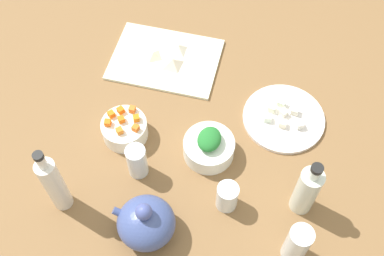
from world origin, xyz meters
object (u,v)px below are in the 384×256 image
plate_tofu (284,118)px  drinking_glass_1 (297,244)px  bottle_1 (307,190)px  drinking_glass_2 (227,197)px  bowl_greens (209,148)px  bowl_carrots (125,129)px  cutting_board (165,59)px  drinking_glass_0 (137,161)px  bottle_0 (54,184)px  teapot (146,222)px

plate_tofu → drinking_glass_1: size_ratio=1.77×
bottle_1 → drinking_glass_2: bottle_1 is taller
bowl_greens → bottle_1: bearing=163.4°
plate_tofu → bowl_carrots: 48.95cm
drinking_glass_1 → plate_tofu: bearing=-76.2°
bottle_1 → drinking_glass_1: bottle_1 is taller
cutting_board → bowl_greens: 38.54cm
plate_tofu → drinking_glass_0: drinking_glass_0 is taller
plate_tofu → drinking_glass_1: (-10.05, 41.00, 6.57)cm
bottle_0 → drinking_glass_2: 45.84cm
bottle_1 → plate_tofu: bearing=-70.0°
bowl_carrots → bottle_1: 55.56cm
bowl_carrots → drinking_glass_1: (-54.99, 21.72, 4.10)cm
bowl_carrots → drinking_glass_1: size_ratio=0.95×
bottle_1 → teapot: bearing=26.8°
teapot → bottle_0: 25.86cm
drinking_glass_2 → drinking_glass_0: bearing=-5.7°
teapot → drinking_glass_0: size_ratio=1.47×
bowl_greens → drinking_glass_2: bearing=122.5°
plate_tofu → bottle_1: bottle_1 is taller
bottle_1 → drinking_glass_2: size_ratio=2.37×
cutting_board → drinking_glass_2: bearing=126.2°
cutting_board → drinking_glass_1: (-52.73, 53.13, 6.67)cm
bowl_carrots → bottle_0: bearing=71.2°
cutting_board → plate_tofu: size_ratio=1.40×
bowl_greens → drinking_glass_2: drinking_glass_2 is taller
bowl_greens → bottle_0: bottle_0 is taller
bottle_0 → drinking_glass_1: size_ratio=1.89×
plate_tofu → drinking_glass_2: size_ratio=2.70×
teapot → drinking_glass_1: 38.80cm
bowl_carrots → drinking_glass_1: 59.26cm
cutting_board → bowl_carrots: bowl_carrots is taller
bottle_0 → drinking_glass_0: (-16.71, -15.18, -5.70)cm
teapot → drinking_glass_1: (-38.45, -5.08, 1.23)cm
cutting_board → drinking_glass_1: drinking_glass_1 is taller
teapot → bottle_1: size_ratio=0.76×
bottle_0 → bowl_greens: bearing=-142.4°
bottle_1 → drinking_glass_0: bearing=3.5°
bowl_carrots → drinking_glass_0: 13.42cm
bowl_greens → drinking_glass_1: drinking_glass_1 is taller
bowl_carrots → bottle_0: (8.70, 25.60, 8.40)cm
cutting_board → drinking_glass_2: 55.36cm
drinking_glass_0 → bottle_0: bearing=42.3°
bottle_1 → drinking_glass_2: (19.80, 5.58, -4.69)cm
teapot → plate_tofu: bearing=-121.6°
bowl_carrots → teapot: 31.62cm
teapot → bottle_1: bottle_1 is taller
drinking_glass_1 → drinking_glass_2: bearing=-23.2°
bottle_0 → drinking_glass_0: 23.29cm
bottle_0 → bottle_1: bottle_0 is taller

